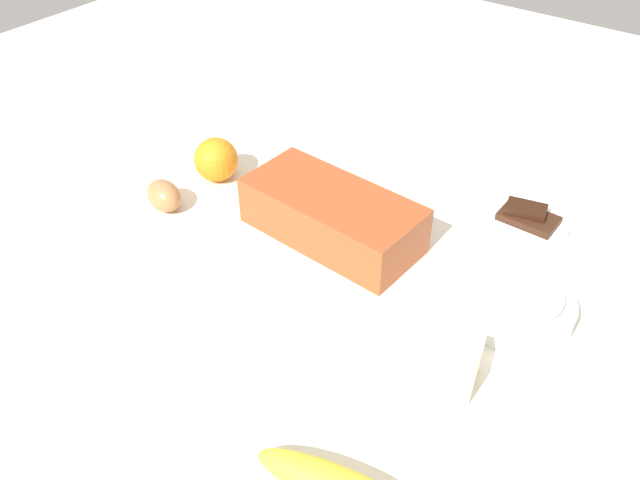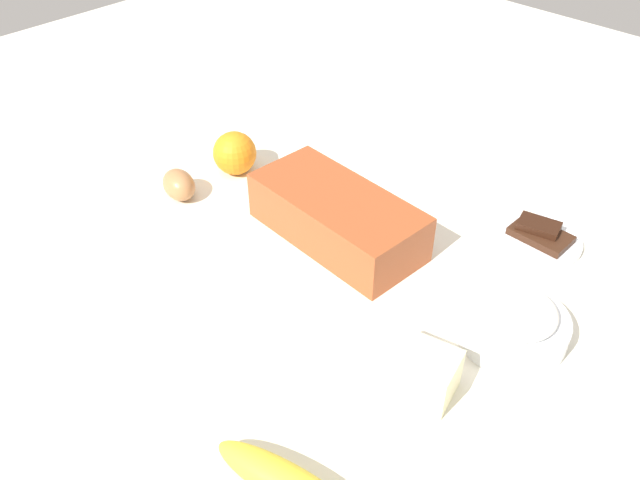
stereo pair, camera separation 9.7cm
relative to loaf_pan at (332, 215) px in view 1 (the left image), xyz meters
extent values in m
cube|color=silver|center=(-0.02, 0.06, -0.05)|extent=(2.40, 2.40, 0.02)
cube|color=#9E4723|center=(0.00, 0.00, 0.00)|extent=(0.29, 0.15, 0.08)
cube|color=black|center=(0.00, 0.00, 0.00)|extent=(0.27, 0.13, 0.07)
cylinder|color=white|center=(-0.31, 0.00, -0.02)|extent=(0.14, 0.14, 0.04)
torus|color=white|center=(-0.31, 0.00, -0.01)|extent=(0.14, 0.14, 0.01)
ellipsoid|color=white|center=(-0.31, 0.00, 0.01)|extent=(0.11, 0.11, 0.04)
sphere|color=orange|center=(0.26, -0.01, 0.00)|extent=(0.08, 0.08, 0.08)
cube|color=#F4EDB2|center=(-0.27, 0.15, -0.01)|extent=(0.10, 0.08, 0.06)
ellipsoid|color=#AA7245|center=(0.27, 0.11, -0.02)|extent=(0.08, 0.06, 0.05)
cylinder|color=white|center=(-0.24, -0.21, -0.04)|extent=(0.13, 0.13, 0.01)
cube|color=#381E11|center=(-0.24, -0.21, -0.03)|extent=(0.09, 0.06, 0.01)
cube|color=black|center=(-0.23, -0.21, -0.01)|extent=(0.07, 0.05, 0.01)
camera|label=1|loc=(-0.47, 0.67, 0.61)|focal=36.83mm
camera|label=2|loc=(-0.54, 0.60, 0.61)|focal=36.83mm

